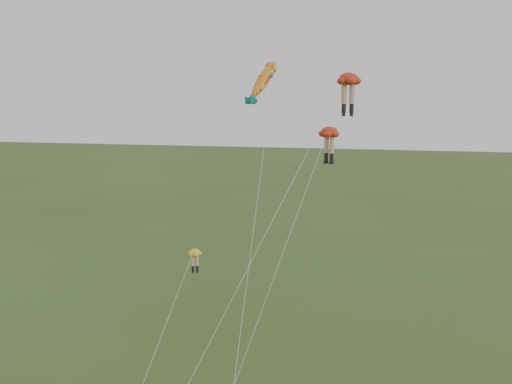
# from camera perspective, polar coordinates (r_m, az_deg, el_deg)

# --- Properties ---
(legs_kite_red_high) EXTENTS (9.61, 14.14, 19.26)m
(legs_kite_red_high) POSITION_cam_1_polar(r_m,az_deg,el_deg) (39.47, 9.07, 10.52)
(legs_kite_red_high) COLOR red
(legs_kite_red_high) RESTS_ON ground
(legs_kite_red_mid) EXTENTS (6.10, 6.77, 16.04)m
(legs_kite_red_mid) POSITION_cam_1_polar(r_m,az_deg,el_deg) (32.97, 7.11, 5.07)
(legs_kite_red_mid) COLOR red
(legs_kite_red_mid) RESTS_ON ground
(legs_kite_yellow) EXTENTS (2.82, 6.81, 8.97)m
(legs_kite_yellow) POSITION_cam_1_polar(r_m,az_deg,el_deg) (33.47, -6.59, -7.31)
(legs_kite_yellow) COLOR yellow
(legs_kite_yellow) RESTS_ON ground
(fish_kite) EXTENTS (2.26, 13.53, 20.37)m
(fish_kite) POSITION_cam_1_polar(r_m,az_deg,el_deg) (39.63, 0.77, 11.07)
(fish_kite) COLOR yellow
(fish_kite) RESTS_ON ground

